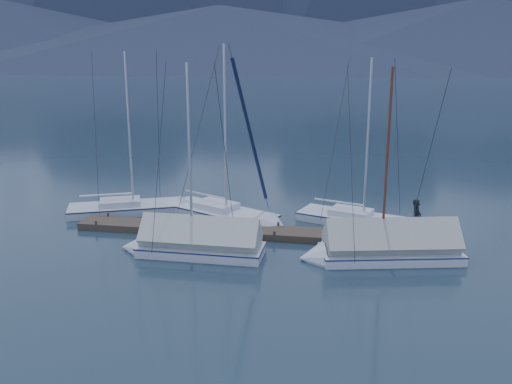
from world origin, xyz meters
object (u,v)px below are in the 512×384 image
at_px(sailboat_covered_far, 190,244).
at_px(sailboat_open_right, 373,223).
at_px(sailboat_open_left, 143,208).
at_px(sailboat_open_mid, 234,218).
at_px(sailboat_covered_near, 378,249).
at_px(person, 416,218).

bearing_deg(sailboat_covered_far, sailboat_open_right, 33.76).
height_order(sailboat_open_left, sailboat_open_mid, sailboat_open_mid).
relative_size(sailboat_open_left, sailboat_open_mid, 0.96).
bearing_deg(sailboat_covered_near, sailboat_open_mid, 149.60).
relative_size(sailboat_covered_far, person, 5.07).
distance_m(sailboat_open_left, person, 14.76).
xyz_separation_m(sailboat_open_right, person, (1.85, -2.27, 1.08)).
height_order(sailboat_open_right, sailboat_covered_far, sailboat_open_right).
relative_size(sailboat_open_right, person, 5.16).
height_order(sailboat_open_right, sailboat_covered_near, sailboat_open_right).
xyz_separation_m(sailboat_open_mid, person, (9.06, -1.92, 1.06)).
height_order(sailboat_open_right, person, sailboat_open_right).
height_order(sailboat_open_mid, person, sailboat_open_mid).
bearing_deg(sailboat_open_right, sailboat_covered_far, -146.24).
xyz_separation_m(sailboat_open_left, sailboat_covered_far, (4.51, -5.89, 0.28)).
distance_m(sailboat_open_mid, sailboat_covered_far, 5.16).
relative_size(sailboat_open_left, sailboat_open_right, 1.04).
height_order(sailboat_covered_far, person, sailboat_covered_far).
bearing_deg(person, sailboat_open_mid, 98.28).
distance_m(sailboat_open_right, person, 3.12).
bearing_deg(sailboat_open_left, sailboat_open_right, -2.13).
bearing_deg(sailboat_open_left, sailboat_covered_far, -52.56).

